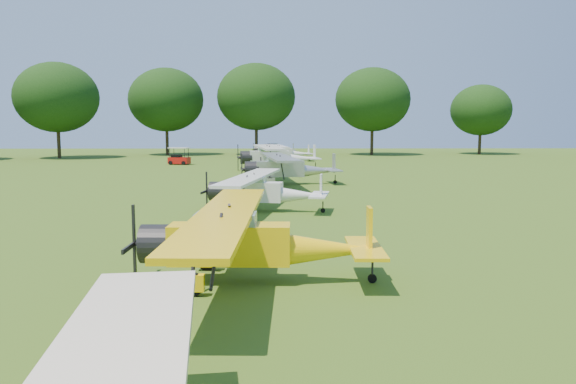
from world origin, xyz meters
name	(u,v)px	position (x,y,z in m)	size (l,w,h in m)	color
ground	(253,222)	(0.00, 0.00, 0.00)	(160.00, 160.00, 0.00)	#335415
tree_belt	(339,28)	(3.57, 0.16, 8.03)	(137.36, 130.27, 14.52)	#311E13
aircraft_2	(248,237)	(0.32, -9.28, 1.18)	(6.45, 10.25, 2.02)	yellow
aircraft_3	(262,189)	(0.28, 2.95, 1.08)	(5.95, 9.43, 1.85)	silver
aircraft_4	(287,166)	(1.67, 15.43, 1.27)	(6.96, 11.05, 2.17)	#B4B4B9
aircraft_5	(276,155)	(0.78, 28.23, 1.39)	(7.65, 12.14, 2.38)	silver
aircraft_6	(283,151)	(1.60, 41.67, 1.14)	(6.24, 9.92, 1.95)	silver
aircraft_7	(273,149)	(0.27, 51.99, 1.06)	(5.80, 9.22, 1.81)	#B4B4B9
golf_cart	(179,159)	(-9.49, 35.96, 0.60)	(2.34, 1.73, 1.80)	red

